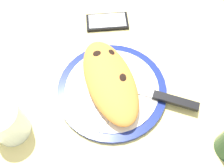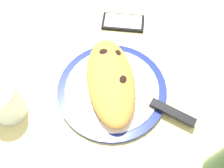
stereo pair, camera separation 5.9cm
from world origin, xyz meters
The scene contains 7 objects.
ground_plane centered at (0.00, 0.00, -1.50)cm, with size 150.00×150.00×3.00cm, color #E5D684.
plate centered at (0.00, 0.00, 0.75)cm, with size 27.16×27.16×1.57cm.
calzone centered at (-0.95, -0.18, 3.95)cm, with size 26.51×17.13×4.72cm.
fork centered at (0.67, -5.97, 1.77)cm, with size 15.90×2.51×0.40cm.
knife centered at (8.91, 8.29, 2.07)cm, with size 21.42×17.16×1.20cm.
smartphone centered at (-19.67, 11.62, 0.56)cm, with size 11.28×13.68×1.16cm.
water_glass centered at (-4.24, -24.51, 4.23)cm, with size 7.98×7.98×9.82cm.
Camera 1 is at (23.95, -16.20, 55.03)cm, focal length 39.59 mm.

